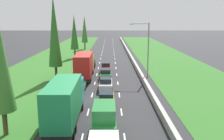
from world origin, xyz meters
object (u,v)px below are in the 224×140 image
at_px(silver_sedan_centre_lane, 106,84).
at_px(green_sedan_centre_lane, 106,74).
at_px(green_sedan_left_lane, 78,87).
at_px(black_hatchback_left_lane, 91,63).
at_px(green_van_centre_lane, 104,120).
at_px(red_box_truck_left_lane, 84,65).
at_px(orange_hatchback_centre_lane, 106,100).
at_px(poplar_tree_fourth, 85,29).
at_px(street_light_mast, 146,46).
at_px(poplar_tree_third, 74,33).
at_px(red_hatchback_centre_lane, 106,67).
at_px(green_box_truck_left_lane, 65,101).
at_px(poplar_tree_second, 54,32).

distance_m(silver_sedan_centre_lane, green_sedan_centre_lane, 6.27).
distance_m(green_sedan_left_lane, black_hatchback_left_lane, 17.91).
bearing_deg(green_van_centre_lane, red_box_truck_left_lane, 100.15).
bearing_deg(green_van_centre_lane, orange_hatchback_centre_lane, 89.50).
bearing_deg(poplar_tree_fourth, black_hatchback_left_lane, -82.15).
xyz_separation_m(poplar_tree_fourth, street_light_mast, (14.02, -39.82, -1.09)).
bearing_deg(poplar_tree_third, green_van_centre_lane, -79.00).
height_order(orange_hatchback_centre_lane, poplar_tree_fourth, poplar_tree_fourth).
bearing_deg(red_hatchback_centre_lane, poplar_tree_fourth, 101.80).
height_order(green_sedan_centre_lane, poplar_tree_third, poplar_tree_third).
bearing_deg(green_sedan_left_lane, street_light_mast, 40.80).
bearing_deg(red_hatchback_centre_lane, green_van_centre_lane, -89.37).
distance_m(orange_hatchback_centre_lane, green_sedan_centre_lane, 13.41).
bearing_deg(green_sedan_centre_lane, red_box_truck_left_lane, 177.65).
xyz_separation_m(red_box_truck_left_lane, red_hatchback_centre_lane, (3.40, 5.48, -1.35)).
distance_m(green_box_truck_left_lane, red_hatchback_centre_lane, 23.76).
bearing_deg(green_van_centre_lane, poplar_tree_second, 112.32).
height_order(silver_sedan_centre_lane, poplar_tree_fourth, poplar_tree_fourth).
bearing_deg(orange_hatchback_centre_lane, green_box_truck_left_lane, -129.75).
bearing_deg(green_sedan_centre_lane, poplar_tree_fourth, 100.32).
bearing_deg(red_hatchback_centre_lane, green_sedan_left_lane, -104.50).
distance_m(poplar_tree_third, street_light_mast, 25.86).
bearing_deg(green_sedan_centre_lane, red_hatchback_centre_lane, 90.84).
height_order(green_box_truck_left_lane, green_sedan_centre_lane, green_box_truck_left_lane).
height_order(orange_hatchback_centre_lane, green_sedan_centre_lane, orange_hatchback_centre_lane).
bearing_deg(silver_sedan_centre_lane, orange_hatchback_centre_lane, -88.61).
xyz_separation_m(orange_hatchback_centre_lane, street_light_mast, (6.34, 14.31, 4.40)).
xyz_separation_m(green_box_truck_left_lane, red_hatchback_centre_lane, (3.36, 23.48, -1.35)).
relative_size(green_van_centre_lane, red_hatchback_centre_lane, 1.26).
distance_m(black_hatchback_left_lane, poplar_tree_second, 13.39).
bearing_deg(poplar_tree_third, poplar_tree_second, -89.77).
xyz_separation_m(silver_sedan_centre_lane, poplar_tree_fourth, (-7.51, 47.00, 5.51)).
bearing_deg(red_box_truck_left_lane, silver_sedan_centre_lane, -60.90).
xyz_separation_m(orange_hatchback_centre_lane, red_box_truck_left_lane, (-3.74, 13.55, 1.35)).
relative_size(silver_sedan_centre_lane, red_hatchback_centre_lane, 1.15).
bearing_deg(red_box_truck_left_lane, green_sedan_left_lane, -90.68).
xyz_separation_m(red_hatchback_centre_lane, poplar_tree_second, (-7.91, -6.11, 6.78)).
relative_size(poplar_tree_third, street_light_mast, 1.17).
bearing_deg(poplar_tree_fourth, green_van_centre_lane, -82.90).
bearing_deg(red_box_truck_left_lane, poplar_tree_third, 101.79).
xyz_separation_m(green_van_centre_lane, poplar_tree_third, (-8.28, 42.60, 4.92)).
distance_m(green_box_truck_left_lane, green_sedan_centre_lane, 18.24).
relative_size(silver_sedan_centre_lane, poplar_tree_second, 0.34).
xyz_separation_m(orange_hatchback_centre_lane, poplar_tree_third, (-8.34, 35.56, 5.48)).
distance_m(orange_hatchback_centre_lane, poplar_tree_third, 36.94).
bearing_deg(red_box_truck_left_lane, poplar_tree_second, -172.07).
relative_size(green_sedan_left_lane, poplar_tree_second, 0.34).
distance_m(orange_hatchback_centre_lane, red_box_truck_left_lane, 14.12).
xyz_separation_m(orange_hatchback_centre_lane, silver_sedan_centre_lane, (-0.17, 7.13, -0.02)).
bearing_deg(green_sedan_left_lane, poplar_tree_third, 98.52).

